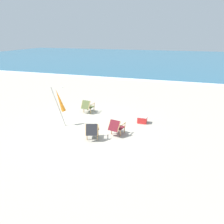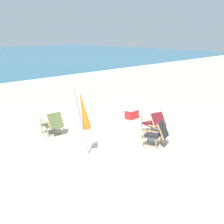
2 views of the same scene
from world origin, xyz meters
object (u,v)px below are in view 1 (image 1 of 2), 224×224
object	(u,v)px
beach_chair_back_left	(87,106)
umbrella_furled_orange	(60,101)
beach_chair_front_right	(92,131)
cooler_box	(142,119)
beach_chair_mid_center	(116,127)

from	to	relation	value
beach_chair_back_left	umbrella_furled_orange	world-z (taller)	umbrella_furled_orange
beach_chair_front_right	cooler_box	xyz separation A→B (m)	(1.78, 2.57, -0.23)
beach_chair_front_right	beach_chair_mid_center	xyz separation A→B (m)	(0.88, 0.78, -0.01)
cooler_box	beach_chair_back_left	bearing A→B (deg)	170.36
umbrella_furled_orange	cooler_box	size ratio (longest dim) A/B	4.19
beach_chair_mid_center	umbrella_furled_orange	world-z (taller)	umbrella_furled_orange
beach_chair_mid_center	umbrella_furled_orange	bearing A→B (deg)	176.60
beach_chair_back_left	umbrella_furled_orange	bearing A→B (deg)	-102.41
beach_chair_back_left	umbrella_furled_orange	size ratio (longest dim) A/B	0.39
beach_chair_back_left	cooler_box	xyz separation A→B (m)	(3.41, -0.58, -0.22)
beach_chair_back_left	beach_chair_mid_center	bearing A→B (deg)	-43.34
beach_chair_back_left	cooler_box	size ratio (longest dim) A/B	1.64
beach_chair_mid_center	cooler_box	xyz separation A→B (m)	(0.90, 1.79, -0.22)
beach_chair_front_right	cooler_box	world-z (taller)	beach_chair_front_right
umbrella_furled_orange	beach_chair_back_left	bearing A→B (deg)	77.59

